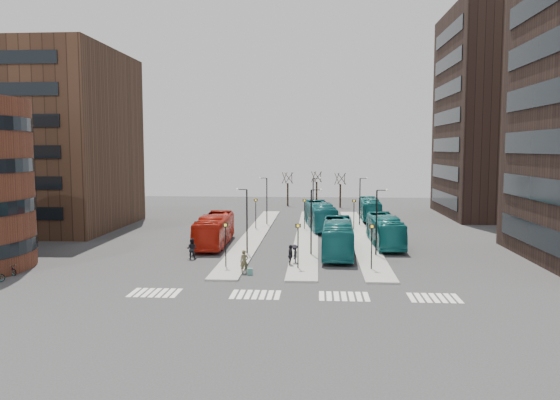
# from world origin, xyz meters

# --- Properties ---
(ground) EXTENTS (160.00, 160.00, 0.00)m
(ground) POSITION_xyz_m (0.00, 0.00, 0.00)
(ground) COLOR #2B2B2E
(ground) RESTS_ON ground
(island_left) EXTENTS (2.50, 45.00, 0.15)m
(island_left) POSITION_xyz_m (-4.00, 30.00, 0.07)
(island_left) COLOR gray
(island_left) RESTS_ON ground
(island_mid) EXTENTS (2.50, 45.00, 0.15)m
(island_mid) POSITION_xyz_m (2.00, 30.00, 0.07)
(island_mid) COLOR gray
(island_mid) RESTS_ON ground
(island_right) EXTENTS (2.50, 45.00, 0.15)m
(island_right) POSITION_xyz_m (8.00, 30.00, 0.07)
(island_right) COLOR gray
(island_right) RESTS_ON ground
(suitcase) EXTENTS (0.45, 0.38, 0.53)m
(suitcase) POSITION_xyz_m (-2.11, 9.82, 0.26)
(suitcase) COLOR #1B2D98
(suitcase) RESTS_ON ground
(red_bus) EXTENTS (3.01, 11.54, 3.19)m
(red_bus) POSITION_xyz_m (-7.40, 22.69, 1.60)
(red_bus) COLOR #AD1A0D
(red_bus) RESTS_ON ground
(teal_bus_a) EXTENTS (3.14, 11.77, 3.25)m
(teal_bus_a) POSITION_xyz_m (5.10, 18.74, 1.63)
(teal_bus_a) COLOR #135D62
(teal_bus_a) RESTS_ON ground
(teal_bus_b) EXTENTS (4.18, 12.03, 3.28)m
(teal_bus_b) POSITION_xyz_m (3.53, 35.28, 1.64)
(teal_bus_b) COLOR #15636C
(teal_bus_b) RESTS_ON ground
(teal_bus_c) EXTENTS (2.87, 11.18, 3.10)m
(teal_bus_c) POSITION_xyz_m (10.12, 23.85, 1.55)
(teal_bus_c) COLOR #156A6D
(teal_bus_c) RESTS_ON ground
(teal_bus_d) EXTENTS (2.74, 10.82, 3.00)m
(teal_bus_d) POSITION_xyz_m (10.53, 44.72, 1.50)
(teal_bus_d) COLOR #15676A
(teal_bus_d) RESTS_ON ground
(traveller) EXTENTS (0.77, 0.60, 1.88)m
(traveller) POSITION_xyz_m (-2.63, 10.30, 0.94)
(traveller) COLOR #46422A
(traveller) RESTS_ON ground
(commuter_a) EXTENTS (0.96, 0.77, 1.89)m
(commuter_a) POSITION_xyz_m (-8.13, 15.62, 0.94)
(commuter_a) COLOR black
(commuter_a) RESTS_ON ground
(commuter_b) EXTENTS (0.49, 1.11, 1.87)m
(commuter_b) POSITION_xyz_m (0.93, 13.11, 0.93)
(commuter_b) COLOR black
(commuter_b) RESTS_ON ground
(commuter_c) EXTENTS (0.70, 1.14, 1.72)m
(commuter_c) POSITION_xyz_m (1.23, 14.05, 0.86)
(commuter_c) COLOR black
(commuter_c) RESTS_ON ground
(bicycle_far) EXTENTS (1.72, 1.19, 0.86)m
(bicycle_far) POSITION_xyz_m (-21.00, 8.41, 0.43)
(bicycle_far) COLOR gray
(bicycle_far) RESTS_ON ground
(crosswalk_stripes) EXTENTS (22.35, 2.40, 0.01)m
(crosswalk_stripes) POSITION_xyz_m (1.75, 4.00, 0.01)
(crosswalk_stripes) COLOR silver
(crosswalk_stripes) RESTS_ON ground
(office_block) EXTENTS (25.00, 20.12, 22.00)m
(office_block) POSITION_xyz_m (-34.00, 33.98, 11.00)
(office_block) COLOR #452E20
(office_block) RESTS_ON ground
(tower_far) EXTENTS (20.12, 20.00, 30.00)m
(tower_far) POSITION_xyz_m (31.98, 50.00, 15.00)
(tower_far) COLOR black
(tower_far) RESTS_ON ground
(sign_poles) EXTENTS (12.45, 22.12, 3.65)m
(sign_poles) POSITION_xyz_m (1.60, 23.00, 2.41)
(sign_poles) COLOR black
(sign_poles) RESTS_ON ground
(lamp_posts) EXTENTS (14.04, 20.24, 6.12)m
(lamp_posts) POSITION_xyz_m (2.64, 28.00, 3.58)
(lamp_posts) COLOR black
(lamp_posts) RESTS_ON ground
(bare_trees) EXTENTS (10.97, 8.14, 5.90)m
(bare_trees) POSITION_xyz_m (2.67, 62.67, 2.72)
(bare_trees) COLOR black
(bare_trees) RESTS_ON ground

